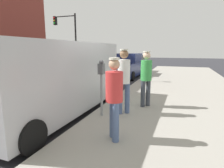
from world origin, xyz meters
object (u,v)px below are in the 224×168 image
(parking_meter_near, at_px, (101,78))
(parking_meter_far, at_px, (143,63))
(parked_van, at_px, (55,77))
(parked_sedan_ahead, at_px, (127,66))
(pedestrian_in_red, at_px, (114,94))
(pedestrian_in_green, at_px, (146,75))
(pedestrian_in_white, at_px, (124,77))
(traffic_light_corner, at_px, (68,32))

(parking_meter_near, height_order, parking_meter_far, same)
(parked_van, relative_size, parked_sedan_ahead, 1.17)
(parking_meter_far, xyz_separation_m, pedestrian_in_red, (0.78, -7.08, -0.09))
(pedestrian_in_green, distance_m, pedestrian_in_red, 2.47)
(pedestrian_in_green, bearing_deg, parking_meter_near, -127.56)
(pedestrian_in_red, distance_m, pedestrian_in_white, 1.59)
(pedestrian_in_green, relative_size, pedestrian_in_red, 1.06)
(traffic_light_corner, bearing_deg, parking_meter_near, -53.81)
(parked_sedan_ahead, bearing_deg, pedestrian_in_white, -75.20)
(pedestrian_in_green, xyz_separation_m, pedestrian_in_white, (-0.46, -0.89, 0.04))
(parked_van, bearing_deg, traffic_light_corner, 121.02)
(pedestrian_in_red, bearing_deg, pedestrian_in_green, 85.48)
(pedestrian_in_green, xyz_separation_m, traffic_light_corner, (-9.30, 10.12, 2.36))
(parking_meter_near, distance_m, pedestrian_in_red, 1.43)
(pedestrian_in_green, relative_size, traffic_light_corner, 0.34)
(pedestrian_in_green, bearing_deg, parked_sedan_ahead, 109.86)
(parking_meter_near, bearing_deg, parked_sedan_ahead, 100.87)
(pedestrian_in_green, distance_m, parked_van, 2.77)
(traffic_light_corner, bearing_deg, pedestrian_in_red, -54.09)
(pedestrian_in_red, relative_size, traffic_light_corner, 0.32)
(pedestrian_in_red, bearing_deg, traffic_light_corner, 125.91)
(parked_van, height_order, parked_sedan_ahead, parked_van)
(pedestrian_in_green, height_order, pedestrian_in_white, pedestrian_in_white)
(pedestrian_in_green, relative_size, pedestrian_in_white, 0.97)
(parking_meter_near, bearing_deg, pedestrian_in_green, 52.44)
(parked_van, xyz_separation_m, parked_sedan_ahead, (-0.13, 8.44, -0.41))
(parking_meter_far, distance_m, pedestrian_in_white, 5.54)
(parking_meter_near, xyz_separation_m, parking_meter_far, (0.00, 5.89, 0.00))
(parking_meter_near, relative_size, traffic_light_corner, 0.29)
(parking_meter_near, xyz_separation_m, parked_sedan_ahead, (-1.63, 8.47, -0.43))
(pedestrian_in_white, height_order, parked_van, parked_van)
(parked_van, xyz_separation_m, traffic_light_corner, (-6.83, 11.36, 2.36))
(parking_meter_near, bearing_deg, pedestrian_in_white, 36.28)
(pedestrian_in_green, bearing_deg, pedestrian_in_red, -94.52)
(pedestrian_in_white, distance_m, traffic_light_corner, 14.31)
(parking_meter_near, bearing_deg, parking_meter_far, 90.00)
(parking_meter_near, xyz_separation_m, traffic_light_corner, (-8.33, 11.39, 2.34))
(parking_meter_near, height_order, pedestrian_in_red, pedestrian_in_red)
(parking_meter_near, bearing_deg, parked_van, 178.85)
(parked_van, bearing_deg, pedestrian_in_red, -28.20)
(pedestrian_in_white, bearing_deg, parking_meter_near, -143.72)
(pedestrian_in_red, xyz_separation_m, parked_sedan_ahead, (-2.41, 9.66, -0.34))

